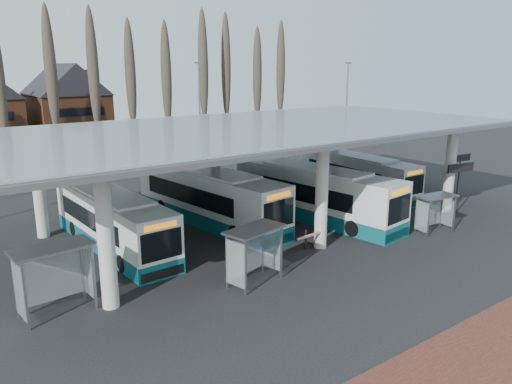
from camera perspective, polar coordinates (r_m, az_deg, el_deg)
ground at (r=26.64m, az=11.04°, el=-7.73°), size 140.00×140.00×0.00m
station_canopy at (r=30.97m, az=0.61°, el=6.52°), size 32.00×16.00×6.34m
poplar_row at (r=52.88m, az=-16.25°, el=12.54°), size 45.10×1.10×14.50m
lamp_post_b at (r=49.27m, az=-6.45°, el=8.91°), size 0.80×0.16×10.17m
lamp_post_c at (r=53.21m, az=10.28°, el=9.17°), size 0.80×0.16×10.17m
bus_0 at (r=28.74m, az=-16.08°, el=-3.25°), size 2.86×11.40×3.14m
bus_1 at (r=32.15m, az=-5.44°, el=-0.62°), size 4.14×12.72×3.47m
bus_2 at (r=33.08m, az=6.63°, el=-0.24°), size 4.29×12.69×3.46m
bus_3 at (r=40.32m, az=11.38°, el=1.93°), size 2.60×11.03×3.05m
shelter_0 at (r=21.83m, az=-22.24°, el=-7.64°), size 3.23×1.78×2.90m
shelter_1 at (r=23.02m, az=-0.41°, el=-5.81°), size 3.14×2.03×2.69m
shelter_2 at (r=31.93m, az=19.71°, el=-1.41°), size 2.65×1.60×2.32m
info_sign_0 at (r=36.47m, az=22.32°, el=2.18°), size 2.31×0.50×3.45m
info_sign_1 at (r=41.80m, az=22.31°, el=3.29°), size 2.14×0.35×3.18m
barrier at (r=27.31m, az=6.28°, el=-5.00°), size 2.29×0.70×1.14m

